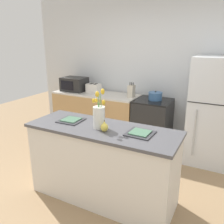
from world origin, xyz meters
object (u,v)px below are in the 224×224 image
(flower_vase, at_px, (99,116))
(plate_setting_right, at_px, (140,133))
(refrigerator, at_px, (212,112))
(cooking_pot, at_px, (155,96))
(microwave, at_px, (74,84))
(toaster, at_px, (94,88))
(pear_figurine, at_px, (104,127))
(knife_block, at_px, (131,91))
(plate_setting_left, at_px, (71,120))
(stove_range, at_px, (152,125))

(flower_vase, xyz_separation_m, plate_setting_right, (0.49, 0.04, -0.14))
(refrigerator, height_order, cooking_pot, refrigerator)
(plate_setting_right, xyz_separation_m, microwave, (-2.02, 1.57, 0.10))
(cooking_pot, bearing_deg, plate_setting_right, -77.96)
(toaster, relative_size, cooking_pot, 1.17)
(toaster, bearing_deg, pear_figurine, -54.98)
(knife_block, bearing_deg, cooking_pot, 2.30)
(cooking_pot, bearing_deg, toaster, 179.34)
(flower_vase, bearing_deg, plate_setting_left, 174.15)
(refrigerator, height_order, flower_vase, refrigerator)
(stove_range, height_order, cooking_pot, cooking_pot)
(plate_setting_right, relative_size, knife_block, 1.08)
(cooking_pot, bearing_deg, flower_vase, -95.00)
(flower_vase, height_order, toaster, flower_vase)
(pear_figurine, distance_m, plate_setting_right, 0.40)
(cooking_pot, bearing_deg, stove_range, -123.75)
(refrigerator, xyz_separation_m, flower_vase, (-1.08, -1.62, 0.25))
(microwave, distance_m, knife_block, 1.24)
(plate_setting_left, bearing_deg, knife_block, 84.90)
(knife_block, bearing_deg, flower_vase, -79.77)
(refrigerator, height_order, microwave, refrigerator)
(cooking_pot, xyz_separation_m, microwave, (-1.68, -0.03, 0.07))
(stove_range, height_order, pear_figurine, pear_figurine)
(stove_range, distance_m, toaster, 1.35)
(flower_vase, xyz_separation_m, microwave, (-1.53, 1.62, -0.04))
(pear_figurine, relative_size, knife_block, 0.50)
(plate_setting_right, bearing_deg, flower_vase, -174.75)
(flower_vase, relative_size, knife_block, 1.68)
(plate_setting_right, bearing_deg, stove_range, 102.91)
(refrigerator, relative_size, cooking_pot, 7.04)
(knife_block, bearing_deg, plate_setting_left, -95.10)
(pear_figurine, bearing_deg, cooking_pot, 88.83)
(flower_vase, bearing_deg, microwave, 133.40)
(knife_block, bearing_deg, plate_setting_right, -63.79)
(flower_vase, bearing_deg, stove_range, 85.58)
(refrigerator, distance_m, microwave, 2.61)
(pear_figurine, relative_size, microwave, 0.28)
(refrigerator, height_order, pear_figurine, refrigerator)
(microwave, xyz_separation_m, knife_block, (1.24, 0.01, -0.02))
(pear_figurine, distance_m, knife_block, 1.75)
(stove_range, relative_size, microwave, 1.91)
(plate_setting_right, relative_size, cooking_pot, 1.22)
(plate_setting_right, distance_m, microwave, 2.56)
(plate_setting_right, bearing_deg, plate_setting_left, 180.00)
(plate_setting_left, xyz_separation_m, toaster, (-0.67, 1.62, 0.05))
(pear_figurine, xyz_separation_m, cooking_pot, (0.04, 1.72, -0.01))
(stove_range, xyz_separation_m, refrigerator, (0.95, 0.00, 0.38))
(stove_range, relative_size, plate_setting_left, 3.14)
(flower_vase, bearing_deg, pear_figurine, -33.49)
(cooking_pot, bearing_deg, knife_block, -177.70)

